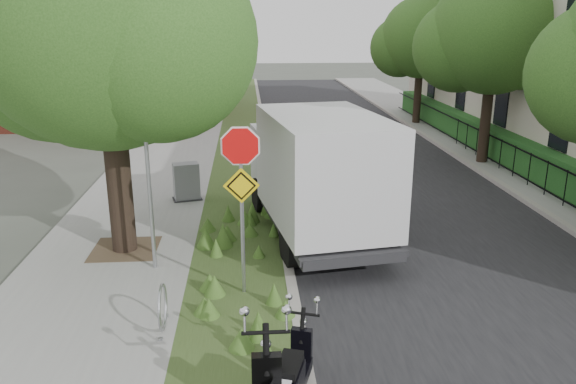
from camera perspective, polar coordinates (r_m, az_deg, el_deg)
name	(u,v)px	position (r m, az deg, el deg)	size (l,w,h in m)	color
ground	(323,310)	(10.17, 3.61, -11.92)	(120.00, 120.00, 0.00)	#4C5147
sidewalk_near	(161,169)	(19.65, -12.79, 2.30)	(3.50, 60.00, 0.12)	gray
verge	(242,167)	(19.43, -4.74, 2.51)	(2.00, 60.00, 0.12)	#394D21
kerb_near	(271,167)	(19.44, -1.79, 2.58)	(0.20, 60.00, 0.13)	#9E9991
road	(370,167)	(19.90, 8.34, 2.57)	(7.00, 60.00, 0.01)	black
kerb_far	(467,163)	(20.92, 17.76, 2.81)	(0.20, 60.00, 0.13)	#9E9991
footpath_far	(514,162)	(21.61, 21.95, 2.81)	(3.20, 60.00, 0.12)	gray
street_tree_main	(101,26)	(12.00, -18.43, 15.67)	(6.21, 5.54, 7.66)	black
bare_post	(148,172)	(11.14, -14.02, 1.98)	(0.08, 0.08, 4.00)	#A5A8AD
bike_hoop	(163,307)	(9.43, -12.63, -11.36)	(0.06, 0.78, 0.77)	#A5A8AD
sign_assembly	(241,177)	(9.74, -4.78, 1.56)	(0.94, 0.08, 3.22)	#A5A8AD
fence_far	(488,146)	(21.06, 19.68, 4.41)	(0.04, 24.00, 1.00)	black
hedge_far	(508,146)	(21.35, 21.41, 4.39)	(1.00, 24.00, 1.10)	#1E481A
brick_building	(86,35)	(31.89, -19.84, 14.81)	(9.40, 10.40, 8.30)	maroon
far_tree_b	(492,38)	(20.58, 19.99, 14.53)	(4.83, 4.31, 6.56)	black
far_tree_c	(420,42)	(28.10, 13.24, 14.65)	(4.37, 3.89, 5.93)	black
scooter_far	(292,381)	(7.60, 0.37, -18.63)	(0.64, 1.53, 0.75)	black
box_truck	(317,169)	(12.86, 2.99, 2.34)	(3.03, 5.89, 2.54)	#262628
utility_cabinet	(186,182)	(15.82, -10.28, 0.99)	(0.88, 0.69, 1.03)	#262628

